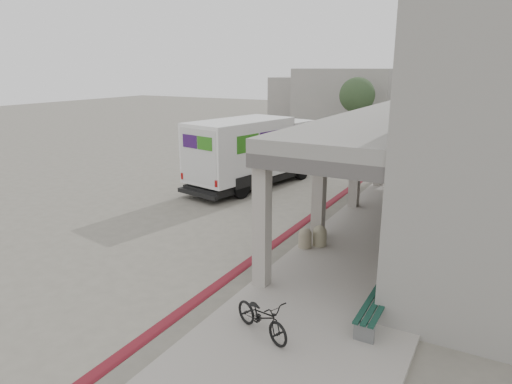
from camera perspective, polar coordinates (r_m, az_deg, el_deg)
The scene contains 13 objects.
ground at distance 16.09m, azimuth 0.01°, elevation -5.21°, with size 120.00×120.00×0.00m, color #6A665B.
bike_lane_stripe at distance 17.38m, azimuth 6.10°, elevation -3.70°, with size 0.35×40.00×0.01m, color #5D121B.
sidewalk at distance 14.69m, azimuth 13.92°, elevation -7.49°, with size 4.40×28.00×0.12m, color #A09990.
transit_building at distance 17.84m, azimuth 27.39°, elevation 6.40°, with size 7.60×17.00×7.00m.
distant_backdrop at distance 50.19m, azimuth 17.54°, elevation 11.30°, with size 28.00×10.00×6.50m.
tree_left at distance 43.05m, azimuth 12.52°, elevation 11.72°, with size 3.20×3.20×4.80m.
tree_mid at distance 43.58m, azimuth 22.30°, elevation 10.99°, with size 3.20×3.20×4.80m.
fedex_truck at distance 22.15m, azimuth -0.37°, elevation 5.24°, with size 3.79×8.04×3.30m.
bench at distance 10.81m, azimuth 14.67°, elevation -13.87°, with size 0.45×2.04×0.48m.
bollard_near at distance 14.78m, azimuth 7.97°, elevation -5.40°, with size 0.44×0.44×0.66m.
bollard_far at distance 14.58m, azimuth 6.15°, elevation -5.69°, with size 0.42×0.42×0.63m.
utility_cabinet at distance 15.82m, azimuth 18.53°, elevation -3.88°, with size 0.48×0.64×1.07m, color gray.
bicycle_black at distance 10.01m, azimuth 0.74°, elevation -15.27°, with size 0.57×1.64×0.86m, color black.
Camera 1 is at (7.27, -13.19, 5.65)m, focal length 32.00 mm.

